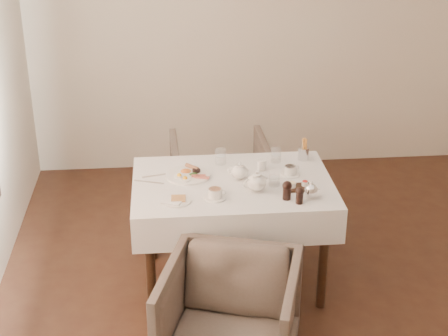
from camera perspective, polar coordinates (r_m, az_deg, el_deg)
table at (r=4.45m, az=0.71°, el=-2.49°), size 1.28×0.88×0.75m
armchair_near at (r=3.87m, az=0.48°, el=-12.51°), size 0.90×0.91×0.67m
armchair_far at (r=5.33m, az=-0.35°, el=-1.11°), size 0.75×0.77×0.69m
breakfast_plate at (r=4.47m, az=-2.99°, el=-0.53°), size 0.29×0.29×0.04m
side_plate at (r=4.15m, az=-4.03°, el=-2.73°), size 0.19×0.17×0.02m
teapot_centre at (r=4.40m, az=1.31°, el=-0.21°), size 0.17×0.14×0.12m
teapot_front at (r=4.25m, az=2.71°, el=-1.08°), size 0.20×0.18×0.14m
creamer at (r=4.55m, az=3.17°, el=0.29°), size 0.06×0.06×0.07m
teacup_near at (r=4.17m, az=-0.75°, el=-2.17°), size 0.13×0.13×0.07m
teacup_far at (r=4.49m, az=5.52°, el=-0.23°), size 0.13×0.13×0.06m
glass_left at (r=4.63m, az=-0.28°, el=0.97°), size 0.08×0.08×0.10m
glass_mid at (r=4.34m, az=4.21°, el=-0.84°), size 0.09×0.09×0.10m
glass_right at (r=4.67m, az=4.35°, el=1.07°), size 0.09×0.09×0.10m
condiment_board at (r=4.32m, az=6.12°, el=-1.54°), size 0.17×0.11×0.04m
pepper_mill_left at (r=4.17m, az=5.26°, el=-1.85°), size 0.07×0.07×0.12m
pepper_mill_right at (r=4.13m, az=6.30°, el=-2.27°), size 0.06×0.06×0.11m
silver_pot at (r=4.20m, az=7.25°, el=-1.79°), size 0.12×0.10×0.11m
fries_cup at (r=4.71m, az=6.63°, el=1.48°), size 0.07×0.07×0.16m
cutlery_fork at (r=4.49m, az=-5.60°, el=-0.62°), size 0.19×0.06×0.00m
cutlery_knife at (r=4.41m, az=-6.26°, el=-1.16°), size 0.19×0.08×0.00m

